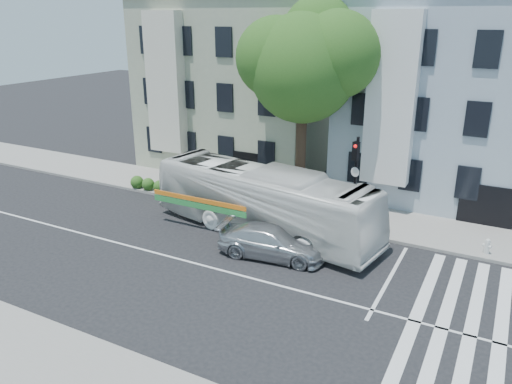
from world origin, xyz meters
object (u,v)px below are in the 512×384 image
Objects in this scene: bus at (263,201)px; fire_hydrant at (487,246)px; sedan at (272,242)px; traffic_signal at (355,169)px.

fire_hydrant is (9.87, 2.28, -1.14)m from bus.
traffic_signal reaches higher than sedan.
traffic_signal is 6.45× the size of fire_hydrant.
bus is 2.75m from sedan.
bus is 4.80m from traffic_signal.
traffic_signal reaches higher than bus.
traffic_signal is (3.54, 2.98, 1.28)m from bus.
sedan is 9.46m from fire_hydrant.
bus is at bearing 28.36° from sedan.
bus is 10.20m from fire_hydrant.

